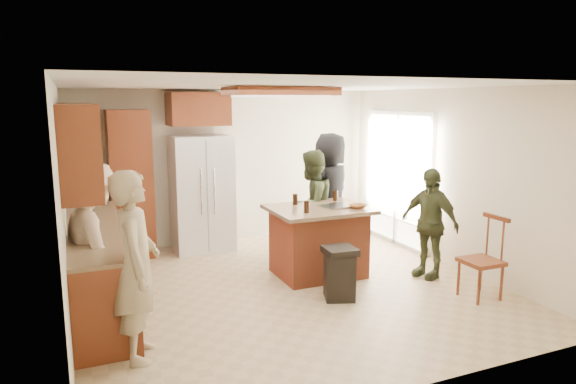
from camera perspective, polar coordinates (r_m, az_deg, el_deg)
name	(u,v)px	position (r m, az deg, el deg)	size (l,w,h in m)	color
room_shell	(470,181)	(10.06, 19.54, 1.20)	(8.00, 5.20, 5.00)	tan
person_front_left	(136,266)	(4.83, -16.50, -7.90)	(0.64, 0.46, 1.74)	tan
person_behind_left	(311,206)	(7.48, 2.60, -1.55)	(0.79, 0.49, 1.63)	#333B22
person_behind_right	(330,194)	(7.87, 4.71, -0.17)	(0.91, 0.59, 1.85)	black
person_side_right	(429,223)	(7.04, 15.41, -3.33)	(0.86, 0.44, 1.47)	#3A4125
person_counter	(94,244)	(5.70, -20.77, -5.43)	(1.12, 0.52, 1.73)	tan
left_cabinetry	(90,224)	(6.21, -21.10, -3.36)	(0.64, 3.00, 2.30)	maroon
back_wall_units	(148,165)	(7.98, -15.28, 2.94)	(1.80, 0.60, 2.45)	maroon
refrigerator	(202,193)	(8.12, -9.57, -0.15)	(0.90, 0.76, 1.80)	white
kitchen_island	(318,241)	(6.93, 3.38, -5.41)	(1.28, 1.03, 0.93)	#A14529
island_items	(337,204)	(6.87, 5.42, -1.38)	(0.90, 0.74, 0.15)	silver
trash_bin	(339,273)	(6.18, 5.74, -8.92)	(0.44, 0.44, 0.63)	black
spindle_chair	(482,261)	(6.55, 20.79, -7.19)	(0.42, 0.42, 0.99)	maroon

